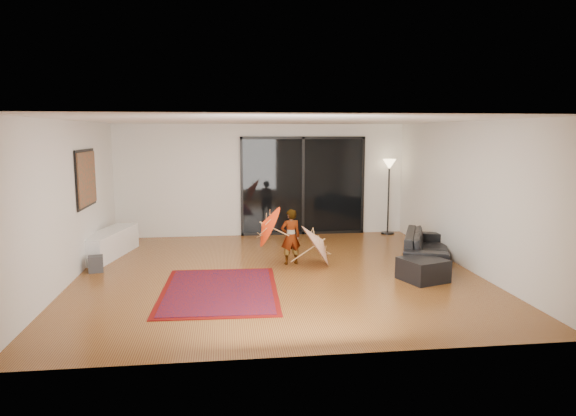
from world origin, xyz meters
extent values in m
plane|color=brown|center=(0.00, 0.00, 0.00)|extent=(7.00, 7.00, 0.00)
plane|color=white|center=(0.00, 0.00, 2.70)|extent=(7.00, 7.00, 0.00)
plane|color=silver|center=(0.00, 3.50, 1.35)|extent=(7.00, 0.00, 7.00)
plane|color=silver|center=(0.00, -3.50, 1.35)|extent=(7.00, 0.00, 7.00)
plane|color=silver|center=(-3.50, 0.00, 1.35)|extent=(0.00, 7.00, 7.00)
plane|color=silver|center=(3.50, 0.00, 1.35)|extent=(0.00, 7.00, 7.00)
cube|color=black|center=(1.00, 3.47, 1.20)|extent=(3.00, 0.04, 2.40)
cube|color=black|center=(1.00, 3.45, 2.37)|extent=(3.06, 0.06, 0.06)
cube|color=black|center=(1.00, 3.45, 0.03)|extent=(3.06, 0.06, 0.06)
cube|color=black|center=(1.00, 3.45, 1.20)|extent=(0.06, 0.06, 2.40)
cube|color=black|center=(-3.48, 1.00, 1.65)|extent=(0.02, 1.28, 1.08)
cube|color=#215443|center=(-3.46, 1.00, 1.65)|extent=(0.03, 1.18, 0.98)
cube|color=white|center=(-3.25, 1.67, 0.26)|extent=(0.86, 1.94, 0.52)
cube|color=#424244|center=(-3.25, 0.47, 0.14)|extent=(0.30, 0.30, 0.29)
cube|color=#5B0907|center=(-1.02, -0.95, 0.01)|extent=(1.91, 2.60, 0.01)
cube|color=maroon|center=(-1.02, -0.95, 0.01)|extent=(1.75, 2.44, 0.02)
imported|color=black|center=(2.95, 0.38, 0.30)|extent=(1.54, 2.20, 0.60)
cube|color=black|center=(2.41, -0.80, 0.19)|extent=(0.85, 0.85, 0.38)
cylinder|color=black|center=(3.10, 3.24, 0.02)|extent=(0.32, 0.32, 0.03)
cylinder|color=black|center=(3.10, 3.24, 0.85)|extent=(0.04, 0.04, 1.71)
cone|color=#FFD899|center=(3.10, 3.24, 1.73)|extent=(0.32, 0.32, 0.25)
imported|color=#999999|center=(0.32, 0.59, 0.53)|extent=(0.43, 0.32, 1.06)
cone|color=#F6370C|center=(-0.23, 0.54, 0.73)|extent=(0.53, 0.83, 0.82)
cylinder|color=#AF814B|center=(-0.23, 0.54, 0.40)|extent=(0.46, 0.02, 0.25)
cylinder|color=#AF814B|center=(-0.23, 0.54, 0.84)|extent=(0.06, 0.02, 0.04)
cone|color=silver|center=(0.92, 0.44, 0.51)|extent=(0.66, 0.91, 0.87)
cylinder|color=#AF814B|center=(0.92, 0.44, 0.13)|extent=(0.47, 0.02, 0.32)
cylinder|color=#AF814B|center=(0.92, 0.44, 0.62)|extent=(0.05, 0.02, 0.05)
camera|label=1|loc=(-0.92, -8.90, 2.49)|focal=32.00mm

